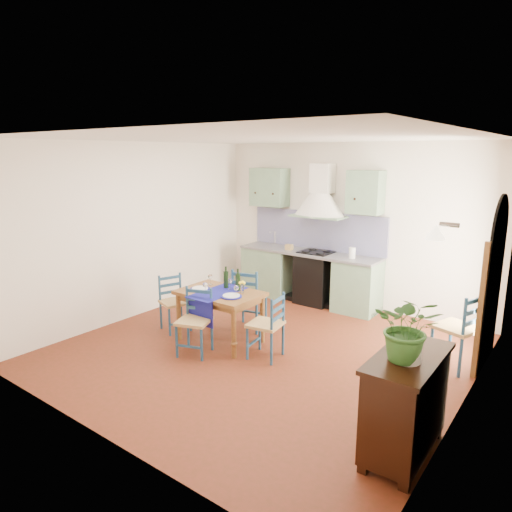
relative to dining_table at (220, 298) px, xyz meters
The scene contains 13 objects.
floor 0.94m from the dining_table, 10.36° to the left, with size 5.00×5.00×0.00m, color #4D2510.
back_wall 2.46m from the dining_table, 85.09° to the left, with size 5.00×0.96×2.80m.
right_wall 3.27m from the dining_table, ahead, with size 0.26×5.00×2.80m.
left_wall 1.98m from the dining_table, behind, with size 0.04×5.00×2.80m, color white.
ceiling 2.26m from the dining_table, 10.36° to the left, with size 5.00×5.00×0.01m, color silver.
dining_table is the anchor object (origin of this frame).
chair_near 0.54m from the dining_table, 90.34° to the right, with size 0.52×0.52×0.88m.
chair_far 0.62m from the dining_table, 85.87° to the left, with size 0.54×0.54×0.95m.
chair_left 0.88m from the dining_table, behind, with size 0.50×0.50×0.84m.
chair_right 0.87m from the dining_table, ahead, with size 0.46×0.46×0.87m.
chair_spare 3.12m from the dining_table, 20.92° to the left, with size 0.59×0.59×0.99m.
sideboard 3.08m from the dining_table, 17.52° to the right, with size 0.50×1.05×0.94m.
potted_plant 3.18m from the dining_table, 19.39° to the right, with size 0.52×0.45×0.58m, color #326828.
Camera 1 is at (3.36, -4.71, 2.61)m, focal length 32.00 mm.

